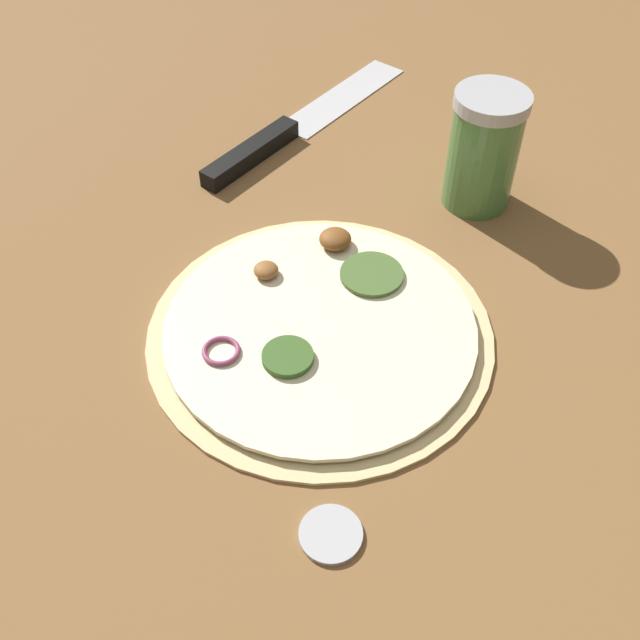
{
  "coord_description": "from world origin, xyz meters",
  "views": [
    {
      "loc": [
        0.37,
        -0.14,
        0.44
      ],
      "look_at": [
        0.0,
        0.0,
        0.02
      ],
      "focal_mm": 42.0,
      "sensor_mm": 36.0,
      "label": 1
    }
  ],
  "objects_px": {
    "pizza": "(320,328)",
    "spice_jar": "(483,150)",
    "loose_cap": "(331,533)",
    "knife": "(280,135)"
  },
  "relations": [
    {
      "from": "knife",
      "to": "spice_jar",
      "type": "xyz_separation_m",
      "value": [
        0.16,
        0.14,
        0.05
      ]
    },
    {
      "from": "pizza",
      "to": "spice_jar",
      "type": "distance_m",
      "value": 0.23
    },
    {
      "from": "knife",
      "to": "loose_cap",
      "type": "bearing_deg",
      "value": -135.35
    },
    {
      "from": "pizza",
      "to": "spice_jar",
      "type": "bearing_deg",
      "value": 118.52
    },
    {
      "from": "loose_cap",
      "to": "spice_jar",
      "type": "bearing_deg",
      "value": 137.28
    },
    {
      "from": "spice_jar",
      "to": "knife",
      "type": "bearing_deg",
      "value": -138.22
    },
    {
      "from": "pizza",
      "to": "spice_jar",
      "type": "relative_size",
      "value": 2.46
    },
    {
      "from": "knife",
      "to": "spice_jar",
      "type": "bearing_deg",
      "value": -79.18
    },
    {
      "from": "pizza",
      "to": "loose_cap",
      "type": "height_order",
      "value": "pizza"
    },
    {
      "from": "knife",
      "to": "spice_jar",
      "type": "height_order",
      "value": "spice_jar"
    }
  ]
}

